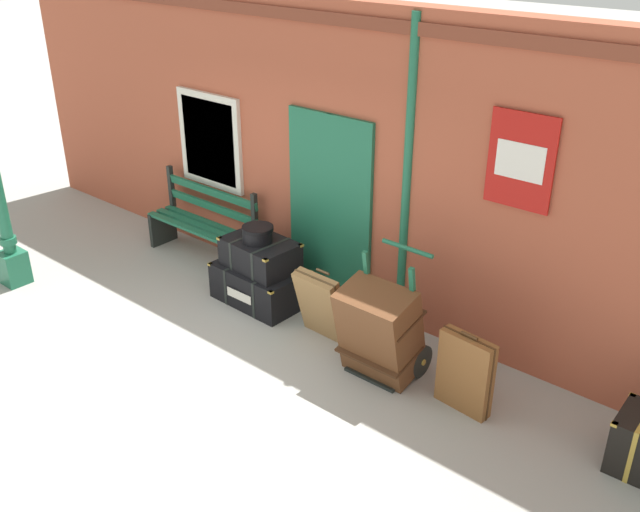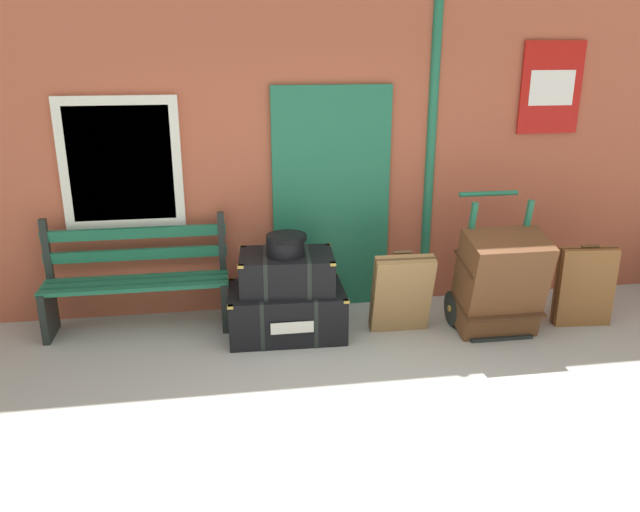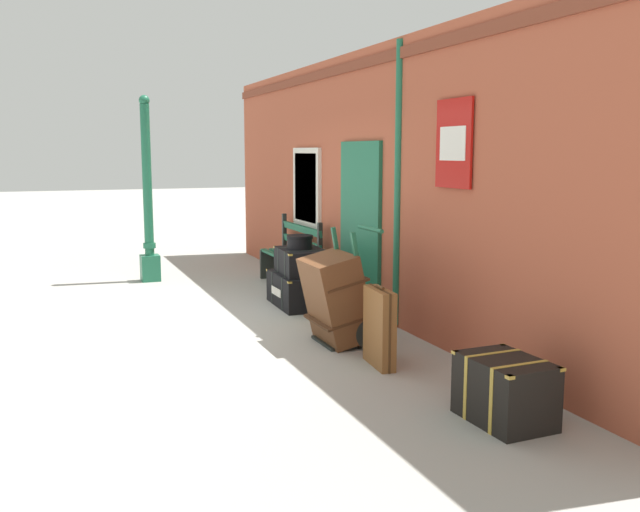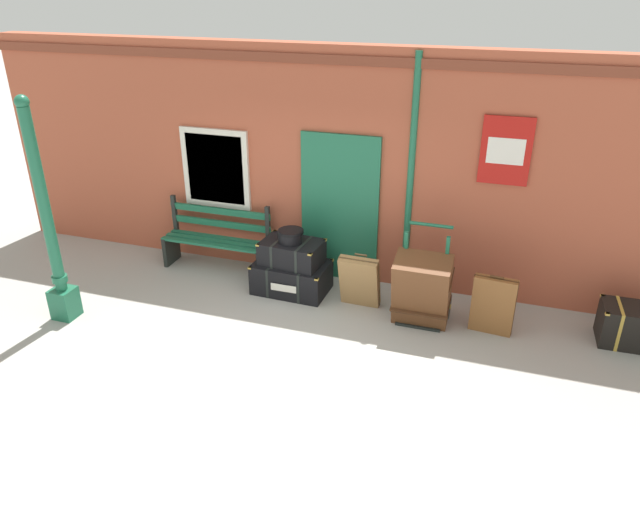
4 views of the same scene
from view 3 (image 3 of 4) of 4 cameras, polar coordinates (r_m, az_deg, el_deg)
The scene contains 12 objects.
ground_plane at distance 8.30m, azimuth -12.64°, elevation -5.47°, with size 60.00×60.00×0.00m, color #A3A099.
brick_facade at distance 8.85m, azimuth 3.91°, elevation 6.05°, with size 10.40×0.35×3.20m.
lamp_post at distance 10.98m, azimuth -13.81°, elevation 3.46°, with size 0.28×0.28×2.81m.
platform_bench at distance 10.32m, azimuth -2.29°, elevation -0.03°, with size 1.60×0.43×1.01m.
steamer_trunk_base at distance 9.04m, azimuth -1.58°, elevation -2.75°, with size 1.03×0.68×0.43m.
steamer_trunk_middle at distance 8.98m, azimuth -1.51°, elevation -0.43°, with size 0.85×0.61×0.33m.
round_hatbox at distance 8.94m, azimuth -1.67°, elevation 1.23°, with size 0.34×0.34×0.18m.
porters_trolley at distance 7.33m, azimuth 2.51°, elevation -4.93°, with size 0.71×0.57×1.20m.
large_brown_trunk at distance 7.22m, azimuth 1.27°, elevation -3.46°, with size 0.70×0.62×0.96m.
suitcase_umber at distance 8.05m, azimuth -0.04°, elevation -2.98°, with size 0.53×0.35×0.76m.
suitcase_beige at distance 6.52m, azimuth 4.87°, elevation -5.83°, with size 0.52×0.19×0.77m.
corner_trunk at distance 5.40m, azimuth 14.83°, elevation -10.54°, with size 0.70×0.51×0.49m.
Camera 3 is at (7.97, -1.22, 1.98)m, focal length 39.29 mm.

